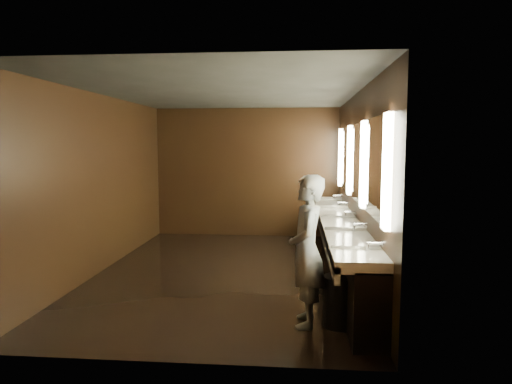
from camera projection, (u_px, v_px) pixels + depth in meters
The scene contains 10 objects.
floor at pixel (227, 272), 7.20m from camera, with size 6.00×6.00×0.00m, color black.
ceiling at pixel (225, 92), 6.90m from camera, with size 4.00×6.00×0.02m, color #2D2D2B.
wall_back at pixel (247, 172), 10.02m from camera, with size 4.00×0.02×2.80m, color black.
wall_front at pixel (175, 214), 4.08m from camera, with size 4.00×0.02×2.80m, color black.
wall_left at pixel (101, 183), 7.23m from camera, with size 0.02×6.00×2.80m, color black.
wall_right at pixel (357, 185), 6.88m from camera, with size 0.02×6.00×2.80m, color black.
sink_counter at pixel (342, 244), 6.99m from camera, with size 0.55×5.40×1.01m.
mirror_band at pixel (356, 162), 6.84m from camera, with size 0.06×5.03×1.15m.
person at pixel (307, 251), 5.05m from camera, with size 0.62×0.40×1.69m, color #97BBE1.
trash_bin at pixel (340, 301), 5.05m from camera, with size 0.36×0.36×0.57m, color black.
Camera 1 is at (1.08, -6.96, 2.02)m, focal length 32.00 mm.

